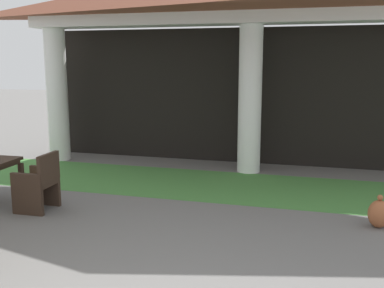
# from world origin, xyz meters

# --- Properties ---
(background_pavilion) EXTENTS (10.08, 2.48, 4.19)m
(background_pavilion) POSITION_xyz_m (0.00, 7.36, 3.23)
(background_pavilion) COLOR white
(background_pavilion) RESTS_ON ground
(lawn_strip) EXTENTS (11.88, 2.12, 0.01)m
(lawn_strip) POSITION_xyz_m (0.00, 5.99, 0.00)
(lawn_strip) COLOR #47843D
(lawn_strip) RESTS_ON ground
(patio_chair_near_foreground_east) EXTENTS (0.53, 0.57, 0.90)m
(patio_chair_near_foreground_east) POSITION_xyz_m (-2.76, 3.88, 0.42)
(patio_chair_near_foreground_east) COLOR #38281E
(patio_chair_near_foreground_east) RESTS_ON ground
(terracotta_urn) EXTENTS (0.30, 0.30, 0.47)m
(terracotta_urn) POSITION_xyz_m (2.22, 4.49, 0.20)
(terracotta_urn) COLOR #9E5633
(terracotta_urn) RESTS_ON ground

